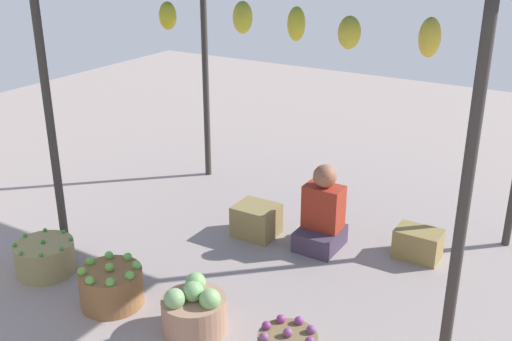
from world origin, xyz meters
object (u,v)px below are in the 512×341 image
(basket_green_chilies, at_px, (45,257))
(wooden_crate_stacked_rear, at_px, (256,220))
(vendor_person, at_px, (322,216))
(basket_green_apples, at_px, (111,286))
(wooden_crate_near_vendor, at_px, (418,244))
(basket_cabbages, at_px, (194,311))

(basket_green_chilies, relative_size, wooden_crate_stacked_rear, 1.25)
(vendor_person, relative_size, basket_green_apples, 1.62)
(basket_green_chilies, distance_m, basket_green_apples, 0.80)
(basket_green_apples, height_order, wooden_crate_near_vendor, basket_green_apples)
(basket_green_apples, bearing_deg, basket_cabbages, 3.50)
(basket_green_chilies, height_order, basket_cabbages, basket_cabbages)
(vendor_person, relative_size, basket_cabbages, 1.69)
(wooden_crate_near_vendor, bearing_deg, wooden_crate_stacked_rear, -165.43)
(basket_green_chilies, xyz_separation_m, basket_cabbages, (1.55, -0.01, 0.03))
(vendor_person, xyz_separation_m, basket_cabbages, (-0.23, -1.61, -0.13))
(wooden_crate_stacked_rear, bearing_deg, basket_green_chilies, -128.12)
(basket_green_chilies, bearing_deg, basket_green_apples, -4.15)
(basket_cabbages, bearing_deg, vendor_person, 82.06)
(basket_green_chilies, bearing_deg, wooden_crate_near_vendor, 35.61)
(vendor_person, height_order, wooden_crate_near_vendor, vendor_person)
(basket_green_apples, distance_m, wooden_crate_stacked_rear, 1.58)
(basket_cabbages, distance_m, wooden_crate_stacked_rear, 1.54)
(basket_green_chilies, xyz_separation_m, wooden_crate_stacked_rear, (1.16, 1.48, 0.01))
(vendor_person, xyz_separation_m, wooden_crate_stacked_rear, (-0.61, -0.12, -0.15))
(vendor_person, bearing_deg, wooden_crate_near_vendor, 17.14)
(vendor_person, height_order, wooden_crate_stacked_rear, vendor_person)
(basket_green_apples, xyz_separation_m, basket_cabbages, (0.75, 0.05, 0.02))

